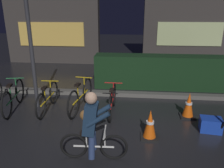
{
  "coord_description": "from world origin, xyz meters",
  "views": [
    {
      "loc": [
        0.68,
        -4.18,
        2.49
      ],
      "look_at": [
        0.2,
        0.6,
        0.9
      ],
      "focal_mm": 35.95,
      "sensor_mm": 36.0,
      "label": 1
    }
  ],
  "objects": [
    {
      "name": "ground_plane",
      "position": [
        0.0,
        0.0,
        0.0
      ],
      "size": [
        40.0,
        40.0,
        0.0
      ],
      "primitive_type": "plane",
      "color": "black"
    },
    {
      "name": "parked_bike_right_mid",
      "position": [
        0.17,
        1.0,
        0.33
      ],
      "size": [
        0.46,
        1.57,
        0.72
      ],
      "rotation": [
        0.0,
        0.0,
        1.57
      ],
      "color": "black",
      "rests_on": "ground"
    },
    {
      "name": "storefront_left",
      "position": [
        -3.24,
        6.5,
        2.01
      ],
      "size": [
        4.46,
        0.54,
        4.03
      ],
      "color": "#383330",
      "rests_on": "ground"
    },
    {
      "name": "street_post",
      "position": [
        -1.89,
        1.2,
        1.43
      ],
      "size": [
        0.1,
        0.1,
        2.86
      ],
      "primitive_type": "cylinder",
      "color": "#2D2D33",
      "rests_on": "ground"
    },
    {
      "name": "parked_bike_left_mid",
      "position": [
        -2.39,
        0.93,
        0.36
      ],
      "size": [
        0.46,
        1.68,
        0.79
      ],
      "rotation": [
        0.0,
        0.0,
        1.76
      ],
      "color": "black",
      "rests_on": "ground"
    },
    {
      "name": "hedge_row",
      "position": [
        1.8,
        3.1,
        0.54
      ],
      "size": [
        4.8,
        0.7,
        1.09
      ],
      "primitive_type": "cube",
      "color": "black",
      "rests_on": "ground"
    },
    {
      "name": "parked_bike_center_right",
      "position": [
        -0.67,
        1.13,
        0.36
      ],
      "size": [
        0.46,
        1.73,
        0.8
      ],
      "rotation": [
        0.0,
        0.0,
        1.45
      ],
      "color": "black",
      "rests_on": "ground"
    },
    {
      "name": "storefront_right",
      "position": [
        3.26,
        7.2,
        2.21
      ],
      "size": [
        4.31,
        0.54,
        4.44
      ],
      "color": "#383330",
      "rests_on": "ground"
    },
    {
      "name": "cyclist",
      "position": [
        0.0,
        -0.86,
        0.63
      ],
      "size": [
        1.19,
        0.5,
        1.25
      ],
      "rotation": [
        0.0,
        0.0,
        0.04
      ],
      "color": "black",
      "rests_on": "ground"
    },
    {
      "name": "traffic_cone_far",
      "position": [
        2.02,
        0.95,
        0.3
      ],
      "size": [
        0.36,
        0.36,
        0.62
      ],
      "color": "black",
      "rests_on": "ground"
    },
    {
      "name": "sidewalk_curb",
      "position": [
        0.0,
        2.2,
        0.06
      ],
      "size": [
        12.0,
        0.24,
        0.12
      ],
      "primitive_type": "cube",
      "color": "#56544F",
      "rests_on": "ground"
    },
    {
      "name": "blue_crate",
      "position": [
        2.36,
        0.3,
        0.15
      ],
      "size": [
        0.48,
        0.37,
        0.3
      ],
      "primitive_type": "cube",
      "rotation": [
        0.0,
        0.0,
        -0.12
      ],
      "color": "#193DB7",
      "rests_on": "ground"
    },
    {
      "name": "parked_bike_center_left",
      "position": [
        -1.5,
        0.98,
        0.33
      ],
      "size": [
        0.46,
        1.58,
        0.73
      ],
      "rotation": [
        0.0,
        0.0,
        1.59
      ],
      "color": "black",
      "rests_on": "ground"
    },
    {
      "name": "traffic_cone_near",
      "position": [
        1.04,
        -0.1,
        0.3
      ],
      "size": [
        0.36,
        0.36,
        0.61
      ],
      "color": "black",
      "rests_on": "ground"
    }
  ]
}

